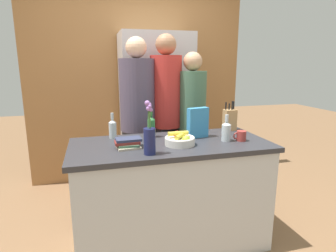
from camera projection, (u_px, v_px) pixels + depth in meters
name	position (u px, v px, depth m)	size (l,w,h in m)	color
ground_plane	(171.00, 240.00, 2.49)	(14.00, 14.00, 0.00)	brown
kitchen_island	(171.00, 193.00, 2.40)	(1.62, 0.74, 0.90)	silver
back_wall_wood	(138.00, 82.00, 3.73)	(2.82, 0.12, 2.60)	#9E6B3D
refrigerator	(156.00, 112.00, 3.51)	(0.84, 0.63, 1.89)	#B7B7BC
fruit_bowl	(180.00, 140.00, 2.23)	(0.24, 0.24, 0.11)	silver
knife_block	(230.00, 120.00, 2.71)	(0.11, 0.09, 0.29)	tan
flower_vase	(150.00, 137.00, 1.98)	(0.09, 0.09, 0.39)	#191E4C
cereal_box	(198.00, 123.00, 2.43)	(0.20, 0.10, 0.26)	teal
coffee_mug	(241.00, 136.00, 2.35)	(0.11, 0.08, 0.08)	#99332D
book_stack	(128.00, 143.00, 2.15)	(0.20, 0.17, 0.08)	#B7A88E
bottle_oil	(113.00, 128.00, 2.42)	(0.07, 0.07, 0.22)	#B2BCC1
bottle_vinegar	(151.00, 126.00, 2.46)	(0.07, 0.07, 0.25)	#286633
bottle_wine	(226.00, 131.00, 2.33)	(0.08, 0.08, 0.22)	#B2BCC1
person_at_sink	(138.00, 116.00, 2.88)	(0.36, 0.36, 1.80)	#383842
person_in_blue	(166.00, 111.00, 2.96)	(0.33, 0.33, 1.83)	#383842
person_in_red_tee	(192.00, 121.00, 2.97)	(0.29, 0.29, 1.65)	#383842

